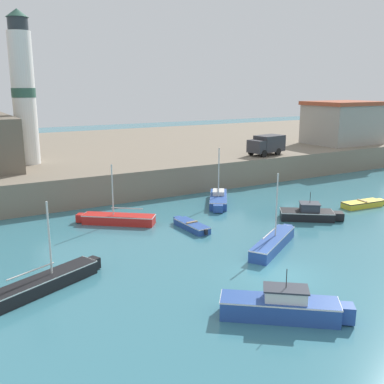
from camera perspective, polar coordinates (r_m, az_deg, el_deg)
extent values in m
plane|color=teal|center=(26.36, 11.20, -10.26)|extent=(200.00, 200.00, 0.00)
cube|color=gray|center=(60.24, -14.15, 4.31)|extent=(120.00, 40.00, 2.75)
cube|color=yellow|center=(42.29, 20.77, -1.44)|extent=(3.87, 1.57, 0.53)
cube|color=yellow|center=(43.83, 22.77, -1.12)|extent=(0.61, 0.72, 0.45)
cube|color=black|center=(42.24, 20.80, -1.15)|extent=(3.91, 1.59, 0.07)
cube|color=#997F5B|center=(42.22, 20.81, -1.04)|extent=(0.30, 1.05, 0.08)
cube|color=#284C9E|center=(30.03, 10.24, -6.42)|extent=(5.67, 4.14, 0.78)
cube|color=#284C9E|center=(32.97, 11.98, -4.69)|extent=(0.79, 0.83, 0.67)
cube|color=white|center=(29.91, 10.26, -5.79)|extent=(5.72, 4.18, 0.07)
cylinder|color=silver|center=(29.70, 10.70, -1.63)|extent=(0.10, 0.10, 4.20)
cylinder|color=silver|center=(29.05, 9.86, -5.12)|extent=(2.31, 1.48, 0.08)
cube|color=black|center=(25.19, -18.14, -10.91)|extent=(6.08, 3.62, 0.76)
cube|color=black|center=(27.08, -12.41, -8.80)|extent=(0.78, 0.84, 0.64)
cube|color=white|center=(25.06, -18.19, -10.20)|extent=(6.14, 3.65, 0.07)
cylinder|color=silver|center=(24.60, -17.67, -5.59)|extent=(0.10, 0.10, 3.94)
cylinder|color=silver|center=(24.44, -19.75, -9.44)|extent=(2.54, 1.20, 0.08)
cube|color=black|center=(37.09, 14.34, -2.84)|extent=(4.35, 3.85, 0.71)
cube|color=black|center=(37.53, 18.04, -2.90)|extent=(1.23, 1.26, 0.61)
cube|color=white|center=(37.00, 14.37, -2.37)|extent=(4.40, 3.89, 0.07)
cube|color=#333842|center=(36.95, 14.71, -1.89)|extent=(1.94, 1.92, 0.57)
cube|color=#2D333D|center=(36.87, 14.74, -1.40)|extent=(2.10, 2.07, 0.08)
cylinder|color=black|center=(36.75, 14.78, -0.67)|extent=(0.04, 0.04, 0.90)
cube|color=red|center=(35.23, -9.27, -3.44)|extent=(5.18, 4.46, 0.73)
cube|color=red|center=(36.24, -13.92, -3.19)|extent=(0.92, 0.95, 0.62)
cube|color=white|center=(35.14, -9.29, -2.94)|extent=(5.23, 4.51, 0.07)
cylinder|color=silver|center=(34.76, -10.07, 0.27)|extent=(0.10, 0.10, 3.94)
cylinder|color=silver|center=(34.78, -8.24, -2.06)|extent=(2.01, 1.60, 0.08)
cube|color=#284C9E|center=(33.51, -0.02, -4.34)|extent=(1.22, 3.53, 0.51)
cube|color=#284C9E|center=(35.12, -1.77, -3.51)|extent=(0.60, 0.50, 0.43)
cube|color=white|center=(33.45, -0.02, -3.98)|extent=(1.24, 3.56, 0.07)
cube|color=#997F5B|center=(33.42, -0.02, -3.85)|extent=(0.91, 0.24, 0.08)
cube|color=black|center=(32.03, 1.80, -5.10)|extent=(0.21, 0.21, 0.36)
cube|color=#284C9E|center=(21.68, 10.99, -14.33)|extent=(5.09, 4.43, 0.93)
cube|color=#284C9E|center=(22.06, 19.03, -14.34)|extent=(0.99, 1.02, 0.79)
cube|color=white|center=(21.48, 11.04, -13.33)|extent=(5.15, 4.48, 0.07)
cube|color=silver|center=(21.37, 11.81, -12.62)|extent=(2.14, 2.00, 0.52)
cube|color=#2D333D|center=(21.24, 11.85, -11.89)|extent=(2.31, 2.16, 0.08)
cylinder|color=black|center=(21.04, 11.91, -10.68)|extent=(0.04, 0.04, 0.90)
cube|color=#284C9E|center=(40.85, 3.37, -0.94)|extent=(4.30, 5.39, 0.73)
cube|color=#284C9E|center=(37.87, 3.33, -2.09)|extent=(1.05, 1.01, 0.62)
cube|color=white|center=(40.77, 3.38, -0.50)|extent=(4.34, 5.45, 0.07)
cylinder|color=silver|center=(39.89, 3.42, 2.48)|extent=(0.10, 0.10, 4.40)
cylinder|color=silver|center=(41.30, 3.40, 0.53)|extent=(1.44, 2.10, 0.08)
cube|color=silver|center=(41.25, 3.39, -0.02)|extent=(1.78, 1.95, 0.36)
cylinder|color=silver|center=(47.74, -20.54, 10.96)|extent=(2.21, 2.21, 12.74)
cylinder|color=#2D5647|center=(47.73, -20.61, 11.72)|extent=(2.28, 2.28, 0.90)
cylinder|color=#262D33|center=(48.05, -21.26, 19.27)|extent=(1.88, 1.88, 1.20)
cone|color=#2D5647|center=(48.18, -21.37, 20.45)|extent=(2.10, 2.10, 0.80)
cube|color=gray|center=(64.58, 18.56, 8.14)|extent=(8.97, 6.96, 5.14)
cube|color=#9E472D|center=(64.42, 18.75, 10.64)|extent=(9.42, 7.31, 0.50)
cube|color=#333338|center=(52.01, 9.80, 6.12)|extent=(3.51, 2.60, 1.80)
cube|color=#333338|center=(50.51, 8.26, 5.74)|extent=(1.62, 2.19, 1.40)
cube|color=#334756|center=(50.15, 7.92, 5.93)|extent=(0.42, 1.79, 0.70)
cylinder|color=black|center=(50.06, 9.12, 4.83)|extent=(0.84, 0.41, 0.80)
cylinder|color=black|center=(51.31, 7.52, 5.09)|extent=(0.84, 0.41, 0.80)
cylinder|color=black|center=(51.83, 10.85, 5.05)|extent=(0.84, 0.41, 0.80)
cylinder|color=black|center=(53.05, 9.26, 5.30)|extent=(0.84, 0.41, 0.80)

